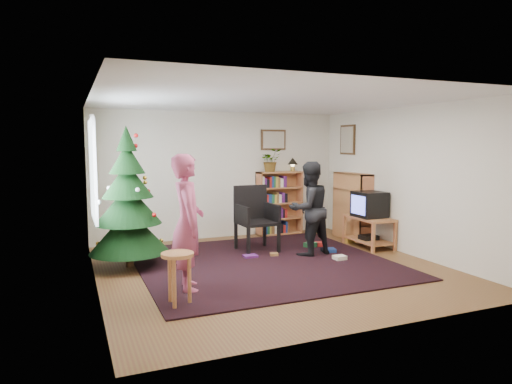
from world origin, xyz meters
name	(u,v)px	position (x,y,z in m)	size (l,w,h in m)	color
floor	(272,268)	(0.00, 0.00, 0.00)	(5.00, 5.00, 0.00)	brown
ceiling	(272,100)	(0.00, 0.00, 2.50)	(5.00, 5.00, 0.00)	white
wall_back	(220,175)	(0.00, 2.50, 1.25)	(5.00, 0.02, 2.50)	silver
wall_front	(377,207)	(0.00, -2.50, 1.25)	(5.00, 0.02, 2.50)	silver
wall_left	(93,192)	(-2.50, 0.00, 1.25)	(0.02, 5.00, 2.50)	silver
wall_right	(407,180)	(2.50, 0.00, 1.25)	(0.02, 5.00, 2.50)	silver
rug	(264,262)	(0.00, 0.30, 0.01)	(3.80, 3.60, 0.02)	black
window_pane	(93,170)	(-2.47, 0.60, 1.50)	(0.04, 1.20, 1.40)	silver
curtain	(93,168)	(-2.43, 1.30, 1.50)	(0.06, 0.35, 1.60)	white
picture_back	(273,140)	(1.15, 2.48, 1.95)	(0.55, 0.03, 0.42)	#4C3319
picture_right	(348,140)	(2.48, 1.75, 1.95)	(0.03, 0.50, 0.60)	#4C3319
christmas_tree	(128,209)	(-1.97, 0.88, 0.89)	(1.18, 1.18, 2.14)	#3F2816
bookshelf_back	(279,202)	(1.23, 2.34, 0.66)	(0.95, 0.30, 1.30)	#BF6D44
bookshelf_right	(352,205)	(2.34, 1.34, 0.66)	(0.30, 0.95, 1.30)	#BF6D44
tv_stand	(369,229)	(2.22, 0.63, 0.33)	(0.52, 0.94, 0.55)	#BF6D44
crt_tv	(369,204)	(2.22, 0.63, 0.78)	(0.49, 0.53, 0.46)	black
armchair	(254,215)	(0.20, 1.18, 0.62)	(0.64, 0.64, 1.14)	black
stool	(178,265)	(-1.67, -1.07, 0.48)	(0.37, 0.37, 0.62)	#BF6D44
person_standing	(188,222)	(-1.41, -0.52, 0.87)	(0.64, 0.42, 1.74)	#AA4466
person_by_chair	(309,209)	(0.90, 0.49, 0.79)	(0.77, 0.60, 1.58)	black
potted_plant	(271,160)	(1.03, 2.34, 1.53)	(0.42, 0.36, 0.47)	gray
table_lamp	(293,162)	(1.53, 2.34, 1.49)	(0.21, 0.21, 0.29)	#A57F33
floor_clutter	(311,250)	(1.06, 0.67, 0.04)	(2.38, 1.29, 0.08)	#A51E19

